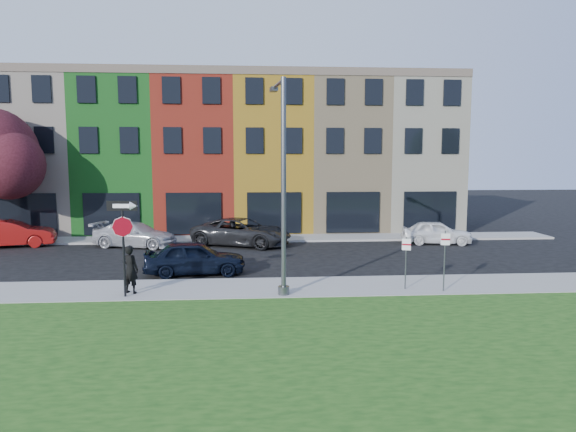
{
  "coord_description": "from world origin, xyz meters",
  "views": [
    {
      "loc": [
        -1.43,
        -15.87,
        4.98
      ],
      "look_at": [
        -0.0,
        4.0,
        2.69
      ],
      "focal_mm": 32.0,
      "sensor_mm": 36.0,
      "label": 1
    }
  ],
  "objects": [
    {
      "name": "parked_car_white",
      "position": [
        9.21,
        12.67,
        0.67
      ],
      "size": [
        2.95,
        4.5,
        1.35
      ],
      "primitive_type": "imported",
      "rotation": [
        0.0,
        0.0,
        1.4
      ],
      "color": "white",
      "rests_on": "ground"
    },
    {
      "name": "parked_car_dark",
      "position": [
        -1.99,
        12.9,
        0.78
      ],
      "size": [
        6.47,
        7.39,
        1.56
      ],
      "primitive_type": "imported",
      "rotation": [
        0.0,
        0.0,
        1.19
      ],
      "color": "black",
      "rests_on": "ground"
    },
    {
      "name": "sidewalk_far",
      "position": [
        -3.0,
        15.0,
        0.06
      ],
      "size": [
        40.0,
        2.4,
        0.12
      ],
      "primitive_type": "cube",
      "color": "gray",
      "rests_on": "ground"
    },
    {
      "name": "rowhouse_block",
      "position": [
        -2.5,
        21.18,
        4.99
      ],
      "size": [
        30.0,
        10.12,
        10.0
      ],
      "color": "beige",
      "rests_on": "ground"
    },
    {
      "name": "stop_sign",
      "position": [
        -5.87,
        2.02,
        2.5
      ],
      "size": [
        1.05,
        0.13,
        3.36
      ],
      "rotation": [
        0.0,
        0.0,
        -0.09
      ],
      "color": "black",
      "rests_on": "sidewalk_near"
    },
    {
      "name": "street_lamp",
      "position": [
        -0.33,
        2.12,
        3.94
      ],
      "size": [
        0.59,
        2.57,
        7.57
      ],
      "rotation": [
        0.0,
        0.0,
        0.11
      ],
      "color": "#4C4F52",
      "rests_on": "sidewalk_near"
    },
    {
      "name": "parking_sign_a",
      "position": [
        4.24,
        2.34,
        1.35
      ],
      "size": [
        0.31,
        0.14,
        1.95
      ],
      "rotation": [
        0.0,
        0.0,
        -0.35
      ],
      "color": "#4C4F52",
      "rests_on": "sidewalk_near"
    },
    {
      "name": "sidewalk_near",
      "position": [
        2.0,
        3.0,
        0.06
      ],
      "size": [
        40.0,
        3.0,
        0.12
      ],
      "primitive_type": "cube",
      "color": "gray",
      "rests_on": "ground"
    },
    {
      "name": "ground",
      "position": [
        0.0,
        0.0,
        0.0
      ],
      "size": [
        120.0,
        120.0,
        0.0
      ],
      "primitive_type": "plane",
      "color": "black",
      "rests_on": "ground"
    },
    {
      "name": "parked_car_red",
      "position": [
        -14.79,
        13.31,
        0.76
      ],
      "size": [
        3.79,
        5.35,
        1.51
      ],
      "primitive_type": "imported",
      "rotation": [
        0.0,
        0.0,
        1.82
      ],
      "color": "maroon",
      "rests_on": "ground"
    },
    {
      "name": "parking_sign_b",
      "position": [
        5.54,
        1.94,
        1.51
      ],
      "size": [
        0.32,
        0.11,
        2.22
      ],
      "rotation": [
        0.0,
        0.0,
        -0.16
      ],
      "color": "#4C4F52",
      "rests_on": "sidewalk_near"
    },
    {
      "name": "sedan_near",
      "position": [
        -3.85,
        5.82,
        0.72
      ],
      "size": [
        2.34,
        4.5,
        1.45
      ],
      "primitive_type": "imported",
      "rotation": [
        0.0,
        0.0,
        1.65
      ],
      "color": "black",
      "rests_on": "ground"
    },
    {
      "name": "parked_car_silver",
      "position": [
        -7.92,
        12.91,
        0.69
      ],
      "size": [
        4.34,
        5.71,
        1.37
      ],
      "primitive_type": "imported",
      "rotation": [
        0.0,
        0.0,
        1.3
      ],
      "color": "#A9A9AE",
      "rests_on": "ground"
    },
    {
      "name": "man",
      "position": [
        -5.78,
        2.48,
        0.99
      ],
      "size": [
        0.93,
        0.87,
        1.74
      ],
      "primitive_type": "imported",
      "rotation": [
        0.0,
        0.0,
        2.74
      ],
      "color": "black",
      "rests_on": "sidewalk_near"
    }
  ]
}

